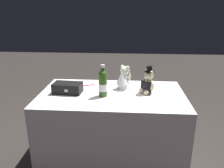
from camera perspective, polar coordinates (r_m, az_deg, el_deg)
ground_plane at (r=2.68m, az=-0.00°, el=-18.48°), size 12.00×12.00×0.00m
reception_table at (r=2.46m, az=-0.00°, el=-11.07°), size 1.45×0.84×0.80m
teddy_bear_groom at (r=2.29m, az=8.99°, el=0.20°), size 0.16×0.15×0.28m
teddy_bear_bride at (r=2.39m, az=3.02°, el=1.40°), size 0.20×0.22×0.25m
champagne_bottle at (r=2.18m, az=-2.31°, el=0.25°), size 0.08×0.08×0.31m
signing_pen at (r=2.52m, az=-5.95°, el=-0.30°), size 0.14×0.08×0.01m
gift_case_black at (r=2.33m, az=-11.09°, el=-0.96°), size 0.30×0.18×0.10m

